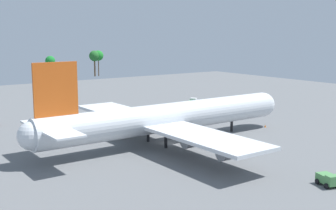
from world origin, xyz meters
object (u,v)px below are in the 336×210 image
at_px(cargo_airplane, 167,118).
at_px(fuel_truck, 328,179).
at_px(baggage_tug, 62,133).
at_px(catering_truck, 192,102).
at_px(safety_cone_nose, 265,126).

xyz_separation_m(cargo_airplane, fuel_truck, (5.02, -38.98, -4.69)).
bearing_deg(baggage_tug, cargo_airplane, -47.44).
bearing_deg(catering_truck, cargo_airplane, -135.00).
bearing_deg(safety_cone_nose, fuel_truck, -125.05).
bearing_deg(safety_cone_nose, catering_truck, 80.10).
height_order(cargo_airplane, fuel_truck, cargo_airplane).
height_order(catering_truck, safety_cone_nose, catering_truck).
height_order(fuel_truck, safety_cone_nose, fuel_truck).
xyz_separation_m(catering_truck, safety_cone_nose, (-6.95, -39.80, -0.81)).
bearing_deg(fuel_truck, safety_cone_nose, 54.95).
relative_size(catering_truck, baggage_tug, 1.07).
bearing_deg(safety_cone_nose, cargo_airplane, 177.05).
bearing_deg(safety_cone_nose, baggage_tug, 156.98).
distance_m(fuel_truck, safety_cone_nose, 45.65).
bearing_deg(catering_truck, safety_cone_nose, -99.90).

